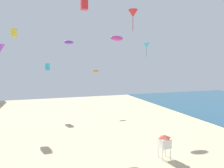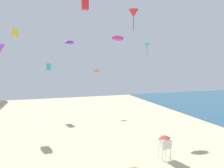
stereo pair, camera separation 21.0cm
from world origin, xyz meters
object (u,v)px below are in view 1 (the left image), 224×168
kite_yellow_box (14,33)px  kite_orange_parafoil (96,71)px  kite_cyan_delta (146,45)px  kite_red_box (84,4)px  lifeguard_stand (164,141)px  kite_purple_parafoil (69,42)px  kite_red_delta (133,14)px  kite_magenta_parafoil (117,38)px  kite_cyan_box (48,67)px

kite_yellow_box → kite_orange_parafoil: bearing=5.9°
kite_cyan_delta → kite_yellow_box: 23.73m
kite_red_box → kite_yellow_box: 14.77m
kite_cyan_delta → kite_red_box: 11.38m
lifeguard_stand → kite_orange_parafoil: 25.22m
kite_purple_parafoil → kite_red_box: bearing=12.4°
kite_red_delta → kite_yellow_box: kite_red_delta is taller
kite_magenta_parafoil → kite_red_box: 7.73m
kite_cyan_delta → kite_yellow_box: kite_yellow_box is taller
kite_yellow_box → kite_cyan_box: (5.62, 2.50, -6.09)m
kite_red_delta → kite_yellow_box: size_ratio=2.04×
kite_magenta_parafoil → kite_cyan_box: bearing=138.8°
kite_orange_parafoil → kite_purple_parafoil: (-6.86, -11.33, 4.59)m
kite_magenta_parafoil → kite_cyan_delta: 6.17m
kite_magenta_parafoil → kite_red_delta: kite_red_delta is taller
kite_orange_parafoil → kite_magenta_parafoil: bearing=-80.2°
kite_red_box → lifeguard_stand: bearing=-66.7°
kite_cyan_delta → kite_cyan_box: (-14.29, 15.10, -3.28)m
kite_cyan_box → lifeguard_stand: bearing=-66.0°
kite_magenta_parafoil → kite_red_delta: 7.35m
kite_orange_parafoil → kite_cyan_box: size_ratio=0.98×
kite_orange_parafoil → kite_red_delta: bearing=-85.0°
lifeguard_stand → kite_red_box: size_ratio=1.61×
kite_red_box → kite_purple_parafoil: bearing=-167.6°
kite_magenta_parafoil → kite_cyan_delta: (2.95, -5.18, -1.62)m
kite_purple_parafoil → kite_cyan_box: bearing=103.5°
kite_magenta_parafoil → kite_purple_parafoil: kite_magenta_parafoil is taller
kite_orange_parafoil → kite_cyan_box: kite_cyan_box is taller
kite_orange_parafoil → kite_red_delta: size_ratio=0.46×
kite_purple_parafoil → kite_yellow_box: kite_yellow_box is taller
kite_cyan_box → kite_purple_parafoil: bearing=-76.5°
kite_red_box → kite_yellow_box: (-11.04, 9.18, -3.44)m
kite_red_box → kite_yellow_box: kite_red_box is taller
kite_red_box → kite_cyan_box: (-5.42, 11.68, -9.53)m
kite_orange_parafoil → kite_yellow_box: 17.01m
kite_yellow_box → kite_cyan_box: size_ratio=1.04×
kite_cyan_delta → kite_cyan_box: size_ratio=1.50×
kite_red_delta → kite_orange_parafoil: bearing=95.0°
kite_purple_parafoil → kite_magenta_parafoil: bearing=15.3°
kite_magenta_parafoil → kite_purple_parafoil: (-8.42, -2.30, -1.25)m
kite_purple_parafoil → kite_cyan_box: (-2.93, 12.23, -3.65)m
lifeguard_stand → kite_red_box: 22.69m
kite_magenta_parafoil → kite_red_box: kite_red_box is taller
kite_cyan_box → kite_orange_parafoil: bearing=-5.3°
lifeguard_stand → kite_red_delta: bearing=110.2°
lifeguard_stand → kite_orange_parafoil: kite_orange_parafoil is taller
lifeguard_stand → kite_purple_parafoil: 19.14m
kite_orange_parafoil → kite_red_delta: 18.04m
kite_red_delta → kite_yellow_box: bearing=139.5°
kite_red_delta → kite_cyan_box: kite_red_delta is taller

